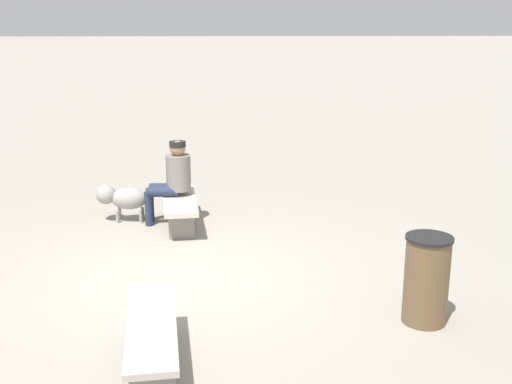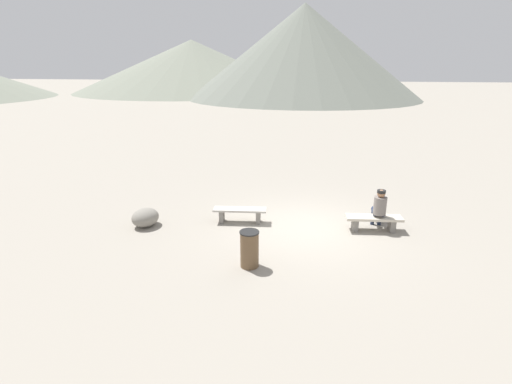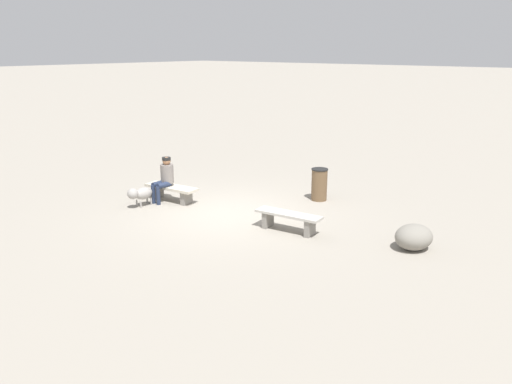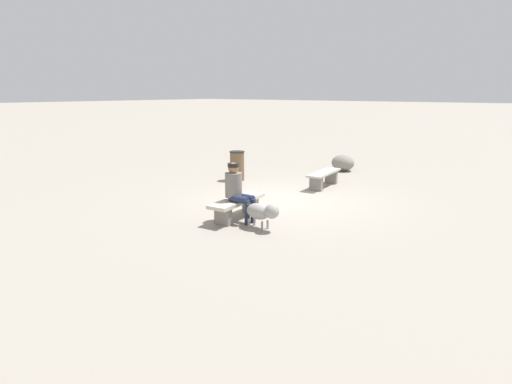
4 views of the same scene
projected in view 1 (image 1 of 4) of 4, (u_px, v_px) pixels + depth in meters
The scene contains 6 objects.
ground at pixel (180, 282), 7.25m from camera, with size 210.00×210.00×0.06m, color gray.
bench_left at pixel (152, 337), 5.30m from camera, with size 1.62×0.59×0.44m.
bench_right at pixel (180, 205), 9.04m from camera, with size 1.62×0.64×0.43m.
seated_person at pixel (172, 176), 9.05m from camera, with size 0.36×0.67×1.23m.
dog at pixel (122, 198), 9.24m from camera, with size 0.33×0.85×0.55m.
trash_bin at pixel (426, 280), 6.12m from camera, with size 0.46×0.46×0.89m.
Camera 1 is at (-6.74, -0.64, 2.90)m, focal length 44.14 mm.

